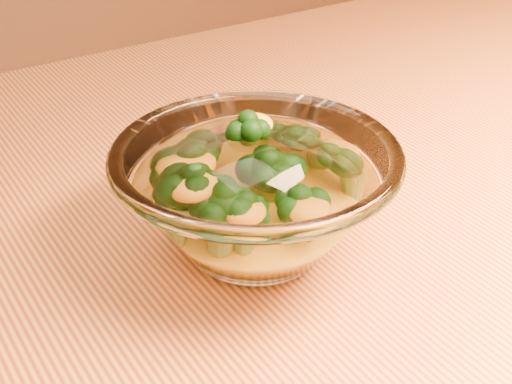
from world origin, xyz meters
TOP-DOWN VIEW (x-y plane):
  - table at (0.00, 0.00)m, footprint 1.20×0.80m
  - glass_bowl at (-0.06, -0.03)m, footprint 0.19×0.19m
  - cheese_sauce at (-0.06, -0.03)m, footprint 0.10×0.10m
  - broccoli_heap at (-0.07, -0.02)m, footprint 0.13×0.11m

SIDE VIEW (x-z plane):
  - table at x=0.00m, z-range 0.28..1.03m
  - cheese_sauce at x=-0.06m, z-range 0.76..0.79m
  - glass_bowl at x=-0.06m, z-range 0.75..0.84m
  - broccoli_heap at x=-0.07m, z-range 0.77..0.84m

